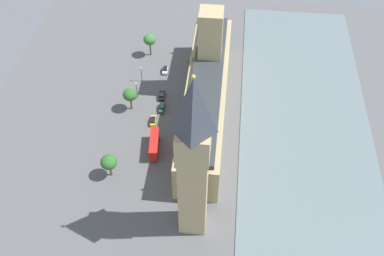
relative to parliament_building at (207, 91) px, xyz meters
The scene contains 15 objects.
ground_plane 8.55m from the parliament_building, 36.83° to the left, with size 140.77×140.77×0.00m, color #565659.
river_thames 33.56m from the parliament_building, behind, with size 41.70×126.70×0.25m, color slate.
parliament_building is the anchor object (origin of this frame).
clock_tower 47.21m from the parliament_building, 90.18° to the left, with size 7.72×7.72×52.21m.
car_white_opposite_hall 25.23m from the parliament_building, 47.15° to the right, with size 2.15×4.25×1.74m.
car_black_midblock 17.73m from the parliament_building, 14.93° to the right, with size 2.25×4.71×1.74m.
car_dark_green_corner 16.47m from the parliament_building, ahead, with size 2.06×4.67×1.74m.
car_yellow_cab_far_end 19.75m from the parliament_building, 25.36° to the left, with size 2.14×4.69×1.74m.
double_decker_bus_under_trees 24.49m from the parliament_building, 53.30° to the left, with size 3.62×10.71×4.75m.
pedestrian_leading 26.63m from the parliament_building, 69.09° to the right, with size 0.64×0.55×1.70m.
plane_tree_kerbside 35.70m from the parliament_building, 49.15° to the right, with size 4.58×4.58×8.96m.
plane_tree_trailing 25.00m from the parliament_building, ahead, with size 4.65×4.65×8.31m.
plane_tree_by_river_gate 39.26m from the parliament_building, 49.80° to the left, with size 4.80×4.80×8.03m.
street_lamp_near_tower 24.31m from the parliament_building, ahead, with size 0.56×0.56×6.85m.
street_lamp_slot_10 27.02m from the parliament_building, 26.55° to the right, with size 0.56×0.56×6.13m.
Camera 1 is at (-8.29, 101.97, 104.29)m, focal length 40.97 mm.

